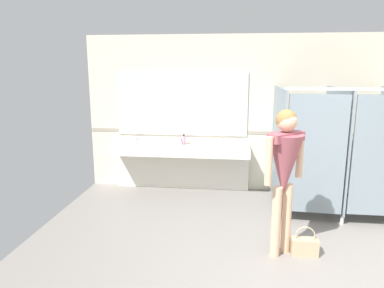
% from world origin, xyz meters
% --- Properties ---
extents(wall_back, '(6.91, 0.12, 2.73)m').
position_xyz_m(wall_back, '(0.00, 3.16, 1.37)').
color(wall_back, beige).
rests_on(wall_back, ground_plane).
extents(wall_back_tile_band, '(6.91, 0.01, 0.06)m').
position_xyz_m(wall_back_tile_band, '(0.00, 3.09, 1.05)').
color(wall_back_tile_band, '#9E937F').
rests_on(wall_back_tile_band, wall_back).
extents(vanity_counter, '(2.42, 0.53, 0.95)m').
position_xyz_m(vanity_counter, '(-1.76, 2.89, 0.61)').
color(vanity_counter, silver).
rests_on(vanity_counter, ground_plane).
extents(mirror_panel, '(2.32, 0.02, 1.11)m').
position_xyz_m(mirror_panel, '(-1.76, 3.08, 1.54)').
color(mirror_panel, silver).
rests_on(mirror_panel, wall_back).
extents(bathroom_stalls, '(1.80, 1.40, 1.92)m').
position_xyz_m(bathroom_stalls, '(0.73, 2.20, 1.01)').
color(bathroom_stalls, gray).
rests_on(bathroom_stalls, ground_plane).
extents(person_standing, '(0.56, 0.56, 1.72)m').
position_xyz_m(person_standing, '(-0.25, 0.81, 1.10)').
color(person_standing, '#DBAD89').
rests_on(person_standing, ground_plane).
extents(handbag, '(0.31, 0.14, 0.36)m').
position_xyz_m(handbag, '(0.03, 0.81, 0.11)').
color(handbag, tan).
rests_on(handbag, ground_plane).
extents(soap_dispenser, '(0.07, 0.07, 0.19)m').
position_xyz_m(soap_dispenser, '(-1.71, 2.97, 0.91)').
color(soap_dispenser, '#D899B2').
rests_on(soap_dispenser, vanity_counter).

